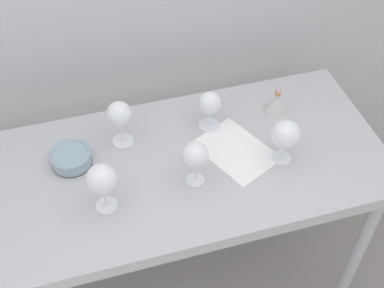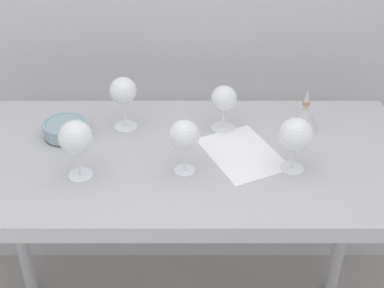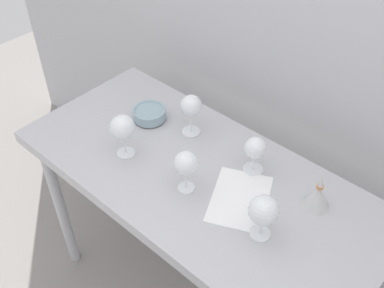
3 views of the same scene
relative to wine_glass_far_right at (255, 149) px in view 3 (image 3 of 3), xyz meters
name	(u,v)px [view 3 (image 3 of 3)]	position (x,y,z in m)	size (l,w,h in m)	color
back_wall	(287,24)	(-0.14, 0.35, 0.30)	(3.80, 0.04, 2.60)	#B8B8BD
steel_counter	(197,191)	(-0.14, -0.15, -0.21)	(1.40, 0.65, 0.90)	#B5B5BA
wine_glass_far_right	(255,149)	(0.00, 0.00, 0.00)	(0.08, 0.08, 0.15)	white
wine_glass_near_center	(186,164)	(-0.12, -0.23, 0.02)	(0.09, 0.09, 0.17)	white
wine_glass_near_right	(264,211)	(0.19, -0.22, 0.01)	(0.10, 0.10, 0.17)	white
wine_glass_far_left	(191,107)	(-0.31, 0.01, 0.02)	(0.09, 0.09, 0.18)	white
wine_glass_near_left	(123,128)	(-0.41, -0.25, 0.02)	(0.09, 0.09, 0.18)	white
tasting_sheet_upper	(240,199)	(0.05, -0.14, -0.10)	(0.19, 0.26, 0.00)	white
tasting_bowl	(150,114)	(-0.50, -0.04, -0.08)	(0.14, 0.14, 0.05)	#4C4C4C
decanter_funnel	(317,196)	(0.26, 0.00, -0.06)	(0.09, 0.09, 0.14)	silver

